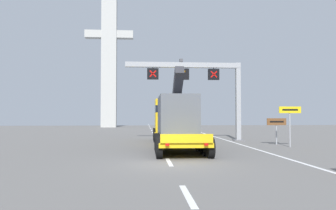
{
  "coord_description": "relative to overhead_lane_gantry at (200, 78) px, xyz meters",
  "views": [
    {
      "loc": [
        -1.28,
        -15.03,
        2.27
      ],
      "look_at": [
        0.61,
        9.49,
        3.04
      ],
      "focal_mm": 34.43,
      "sensor_mm": 36.0,
      "label": 1
    }
  ],
  "objects": [
    {
      "name": "ground",
      "position": [
        -3.74,
        -13.23,
        -5.55
      ],
      "size": [
        112.0,
        112.0,
        0.0
      ],
      "primitive_type": "plane",
      "color": "slate"
    },
    {
      "name": "lane_markings",
      "position": [
        -3.77,
        16.4,
        -5.54
      ],
      "size": [
        0.2,
        73.86,
        0.01
      ],
      "color": "silver",
      "rests_on": "ground"
    },
    {
      "name": "edge_line_right",
      "position": [
        2.46,
        -1.23,
        -5.54
      ],
      "size": [
        0.2,
        63.0,
        0.01
      ],
      "primitive_type": "cube",
      "color": "silver",
      "rests_on": "ground"
    },
    {
      "name": "overhead_lane_gantry",
      "position": [
        0.0,
        0.0,
        0.0
      ],
      "size": [
        10.52,
        0.9,
        7.26
      ],
      "color": "#9EA0A5",
      "rests_on": "ground"
    },
    {
      "name": "heavy_haul_truck_yellow",
      "position": [
        -2.73,
        -4.09,
        -3.56
      ],
      "size": [
        3.15,
        14.09,
        5.3
      ],
      "color": "yellow",
      "rests_on": "ground"
    },
    {
      "name": "exit_sign_yellow",
      "position": [
        5.35,
        -6.18,
        -3.36
      ],
      "size": [
        1.6,
        0.15,
        2.88
      ],
      "color": "#9EA0A5",
      "rests_on": "ground"
    },
    {
      "name": "tourist_info_sign_brown",
      "position": [
        5.23,
        -4.16,
        -4.0
      ],
      "size": [
        1.53,
        0.15,
        2.02
      ],
      "color": "#9EA0A5",
      "rests_on": "ground"
    },
    {
      "name": "bridge_pylon_distant",
      "position": [
        -11.46,
        32.82,
        8.94
      ],
      "size": [
        9.0,
        2.0,
        28.2
      ],
      "color": "#B7B7B2",
      "rests_on": "ground"
    }
  ]
}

